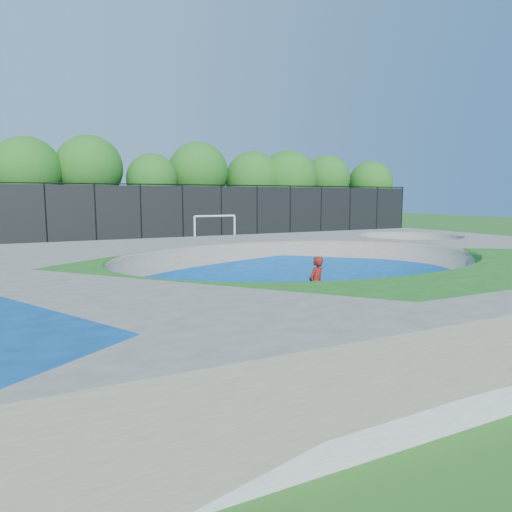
# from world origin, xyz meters

# --- Properties ---
(ground) EXTENTS (120.00, 120.00, 0.00)m
(ground) POSITION_xyz_m (0.00, 0.00, 0.00)
(ground) COLOR #215A19
(ground) RESTS_ON ground
(skate_deck) EXTENTS (22.00, 14.00, 1.50)m
(skate_deck) POSITION_xyz_m (0.00, 0.00, 0.75)
(skate_deck) COLOR gray
(skate_deck) RESTS_ON ground
(skater) EXTENTS (0.66, 0.56, 1.54)m
(skater) POSITION_xyz_m (-0.08, -0.79, 0.77)
(skater) COLOR red
(skater) RESTS_ON ground
(skateboard) EXTENTS (0.81, 0.39, 0.05)m
(skateboard) POSITION_xyz_m (-0.08, -0.79, 0.03)
(skateboard) COLOR black
(skateboard) RESTS_ON ground
(soccer_goal) EXTENTS (2.94, 0.12, 1.94)m
(soccer_goal) POSITION_xyz_m (4.00, 17.20, 1.34)
(soccer_goal) COLOR white
(soccer_goal) RESTS_ON ground
(fence) EXTENTS (48.09, 0.09, 4.04)m
(fence) POSITION_xyz_m (0.00, 21.00, 2.10)
(fence) COLOR black
(fence) RESTS_ON ground
(treeline) EXTENTS (52.54, 6.74, 8.08)m
(treeline) POSITION_xyz_m (0.84, 26.17, 4.94)
(treeline) COLOR #442F22
(treeline) RESTS_ON ground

